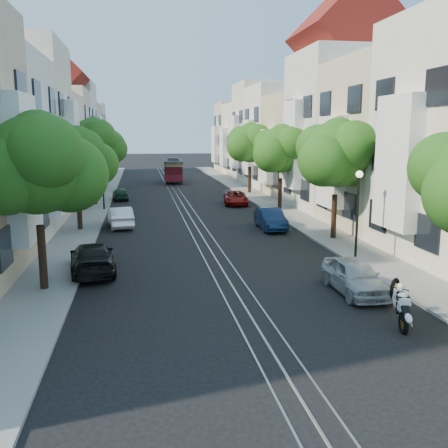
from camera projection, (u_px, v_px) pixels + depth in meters
name	position (u px, v px, depth m)	size (l,w,h in m)	color
ground	(179.00, 199.00, 45.47)	(200.00, 200.00, 0.00)	black
sidewalk_east	(257.00, 197.00, 46.64)	(2.50, 80.00, 0.12)	gray
sidewalk_west	(98.00, 200.00, 44.28)	(2.50, 80.00, 0.12)	gray
rail_left	(173.00, 199.00, 45.38)	(0.06, 80.00, 0.02)	gray
rail_slot	(179.00, 199.00, 45.47)	(0.06, 80.00, 0.02)	gray
rail_right	(185.00, 199.00, 45.56)	(0.06, 80.00, 0.02)	gray
lane_line	(179.00, 199.00, 45.47)	(0.08, 80.00, 0.01)	tan
townhouses_east	(306.00, 141.00, 46.38)	(7.75, 72.00, 12.00)	beige
townhouses_west	(39.00, 143.00, 42.53)	(7.75, 72.00, 11.76)	silver
tree_e_b	(338.00, 155.00, 27.34)	(4.93, 4.08, 6.68)	black
tree_e_c	(282.00, 151.00, 38.03)	(4.84, 3.99, 6.52)	black
tree_e_d	(251.00, 144.00, 48.65)	(5.01, 4.16, 6.85)	black
tree_w_a	(38.00, 167.00, 18.21)	(4.93, 4.08, 6.68)	black
tree_w_b	(78.00, 159.00, 29.91)	(4.72, 3.87, 6.27)	black
tree_w_c	(93.00, 144.00, 40.45)	(5.13, 4.28, 7.09)	black
tree_w_d	(103.00, 146.00, 51.21)	(4.84, 3.99, 6.52)	black
lamp_east	(358.00, 202.00, 22.70)	(0.32, 0.32, 4.16)	black
lamp_west	(103.00, 174.00, 38.11)	(0.32, 0.32, 4.16)	black
sportbike_rider	(400.00, 303.00, 15.40)	(0.75, 1.76, 1.46)	black
cable_car	(173.00, 169.00, 60.57)	(2.53, 7.19, 2.73)	black
parked_car_e_near	(354.00, 276.00, 18.79)	(1.54, 3.83, 1.31)	#A2A8AE
parked_car_e_mid	(271.00, 219.00, 31.15)	(1.38, 3.95, 1.30)	#0D2041
parked_car_e_far	(236.00, 198.00, 41.86)	(1.90, 4.11, 1.14)	maroon
parked_car_w_near	(92.00, 258.00, 21.44)	(1.83, 4.49, 1.30)	black
parked_car_w_mid	(120.00, 217.00, 31.89)	(1.38, 3.95, 1.30)	white
parked_car_w_far	(120.00, 194.00, 44.66)	(1.30, 3.24, 1.10)	#15341F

